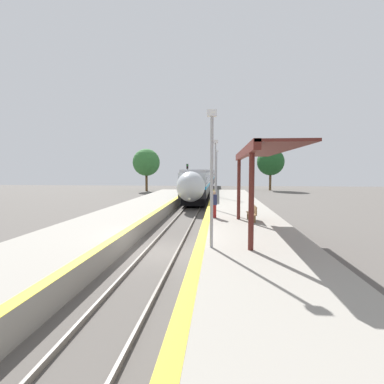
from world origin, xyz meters
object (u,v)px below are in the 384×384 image
object	(u,v)px
platform_bench	(253,213)
lamppost_far	(217,170)
lamppost_near	(212,169)
lamppost_mid	(215,170)
train	(206,178)
person_waiting	(214,204)
railway_signal	(187,177)

from	to	relation	value
platform_bench	lamppost_far	world-z (taller)	lamppost_far
lamppost_near	lamppost_mid	bearing A→B (deg)	90.00
platform_bench	lamppost_far	xyz separation A→B (m)	(-2.20, 15.28, 2.45)
lamppost_mid	train	bearing A→B (deg)	93.51
lamppost_mid	lamppost_far	distance (m)	10.70
platform_bench	person_waiting	size ratio (longest dim) A/B	1.03
train	platform_bench	xyz separation A→B (m)	(4.51, -42.17, -0.86)
person_waiting	lamppost_mid	size ratio (longest dim) A/B	0.32
lamppost_near	lamppost_far	bearing A→B (deg)	90.00
person_waiting	lamppost_far	distance (m)	14.41
lamppost_near	lamppost_mid	xyz separation A→B (m)	(0.00, 10.70, 0.00)
platform_bench	lamppost_far	distance (m)	15.63
train	lamppost_far	distance (m)	27.04
train	person_waiting	size ratio (longest dim) A/B	41.78
platform_bench	person_waiting	distance (m)	2.47
person_waiting	railway_signal	size ratio (longest dim) A/B	0.35
train	platform_bench	size ratio (longest dim) A/B	40.76
person_waiting	lamppost_far	xyz separation A→B (m)	(0.02, 14.26, 2.09)
platform_bench	lamppost_far	bearing A→B (deg)	98.20
train	lamppost_far	xyz separation A→B (m)	(2.31, -26.89, 1.59)
platform_bench	railway_signal	bearing A→B (deg)	104.09
train	lamppost_mid	xyz separation A→B (m)	(2.31, -37.59, 1.59)
railway_signal	lamppost_far	xyz separation A→B (m)	(4.31, -10.68, 0.93)
person_waiting	train	bearing A→B (deg)	93.18
lamppost_far	train	bearing A→B (deg)	94.91
person_waiting	lamppost_mid	distance (m)	4.13
train	person_waiting	distance (m)	41.22
train	person_waiting	bearing A→B (deg)	-86.82
platform_bench	lamppost_mid	world-z (taller)	lamppost_mid
person_waiting	railway_signal	distance (m)	25.33
lamppost_mid	lamppost_far	world-z (taller)	same
person_waiting	lamppost_mid	world-z (taller)	lamppost_mid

